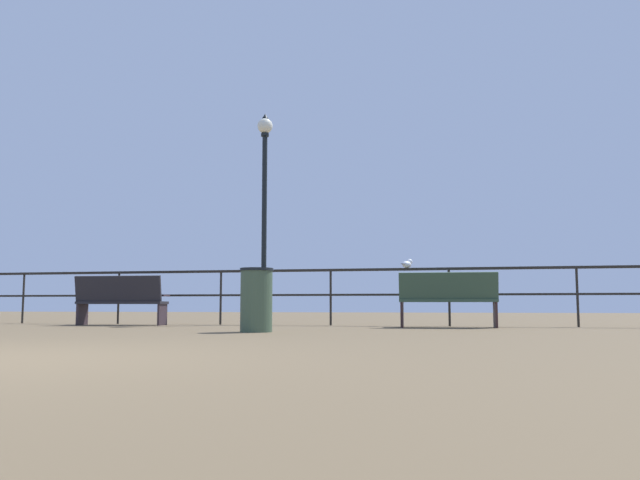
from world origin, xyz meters
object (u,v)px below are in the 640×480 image
at_px(bench_near_left, 120,298).
at_px(bench_near_right, 448,297).
at_px(seagull_on_rail, 407,264).
at_px(trash_bin, 256,300).
at_px(lamppost_center, 264,198).

xyz_separation_m(bench_near_left, bench_near_right, (6.19, 0.00, 0.01)).
height_order(seagull_on_rail, trash_bin, seagull_on_rail).
bearing_deg(bench_near_left, trash_bin, -34.47).
bearing_deg(trash_bin, bench_near_right, 41.99).
bearing_deg(lamppost_center, bench_near_left, -158.57).
height_order(bench_near_right, lamppost_center, lamppost_center).
height_order(bench_near_left, bench_near_right, same).
height_order(bench_near_left, trash_bin, bench_near_left).
xyz_separation_m(seagull_on_rail, trash_bin, (-1.93, -3.23, -0.70)).
bearing_deg(lamppost_center, trash_bin, -74.56).
bearing_deg(bench_near_right, trash_bin, -138.01).
bearing_deg(seagull_on_rail, lamppost_center, 176.26).
xyz_separation_m(bench_near_right, trash_bin, (-2.68, -2.41, -0.07)).
relative_size(lamppost_center, trash_bin, 4.67).
distance_m(seagull_on_rail, trash_bin, 3.83).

